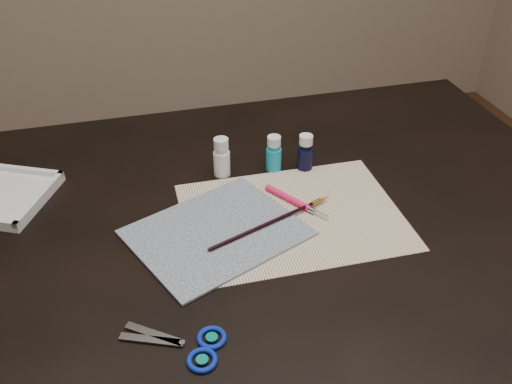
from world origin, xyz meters
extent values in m
cube|color=black|center=(0.00, 0.00, 0.38)|extent=(1.30, 0.90, 0.75)
cube|color=white|center=(0.06, -0.02, 0.75)|extent=(0.39, 0.30, 0.00)
cube|color=#132341|center=(-0.08, -0.04, 0.75)|extent=(0.34, 0.31, 0.00)
cylinder|color=white|center=(-0.03, 0.15, 0.79)|extent=(0.04, 0.04, 0.08)
cylinder|color=#199BB4|center=(0.07, 0.14, 0.79)|extent=(0.04, 0.04, 0.08)
cylinder|color=black|center=(0.14, 0.13, 0.79)|extent=(0.04, 0.04, 0.08)
cube|color=white|center=(-0.45, 0.17, 0.76)|extent=(0.23, 0.23, 0.02)
camera|label=1|loc=(-0.21, -0.80, 1.37)|focal=40.00mm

